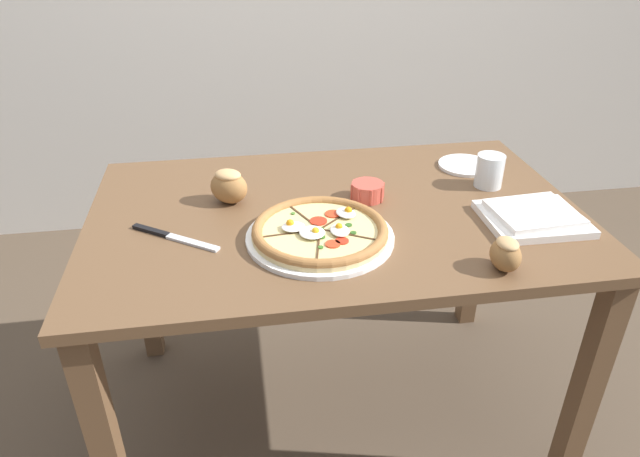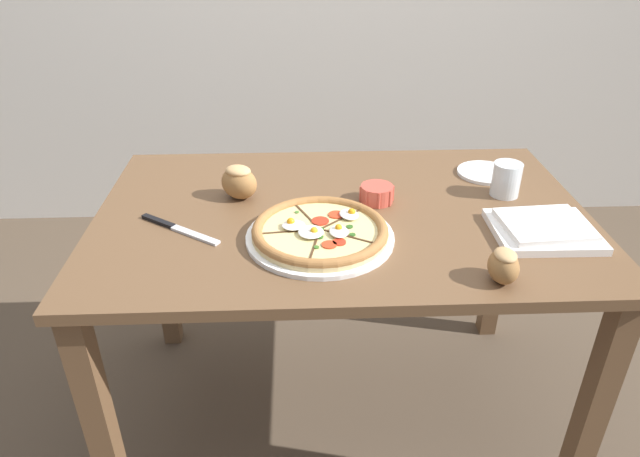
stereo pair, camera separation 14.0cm
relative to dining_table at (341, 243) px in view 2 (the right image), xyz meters
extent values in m
plane|color=brown|center=(0.00, 0.00, -0.64)|extent=(12.00, 12.00, 0.00)
cube|color=brown|center=(0.00, 0.00, 0.09)|extent=(1.32, 0.85, 0.03)
cube|color=brown|center=(-0.61, -0.37, -0.29)|extent=(0.06, 0.06, 0.72)
cube|color=brown|center=(0.61, -0.37, -0.29)|extent=(0.06, 0.06, 0.72)
cube|color=brown|center=(-0.61, 0.37, -0.29)|extent=(0.06, 0.06, 0.72)
cube|color=brown|center=(0.61, 0.37, -0.29)|extent=(0.06, 0.06, 0.72)
cylinder|color=white|center=(-0.07, -0.15, 0.11)|extent=(0.37, 0.37, 0.01)
cylinder|color=#E5C684|center=(-0.07, -0.15, 0.12)|extent=(0.34, 0.34, 0.01)
cylinder|color=#E0CC84|center=(-0.07, -0.15, 0.13)|extent=(0.29, 0.29, 0.00)
torus|color=#A36B38|center=(-0.07, -0.15, 0.13)|extent=(0.34, 0.34, 0.03)
cube|color=#472D19|center=(0.00, -0.18, 0.13)|extent=(0.13, 0.08, 0.00)
cube|color=#472D19|center=(-0.01, -0.10, 0.13)|extent=(0.11, 0.10, 0.00)
cube|color=#472D19|center=(-0.10, -0.08, 0.13)|extent=(0.06, 0.14, 0.00)
cube|color=#472D19|center=(-0.14, -0.15, 0.13)|extent=(0.15, 0.02, 0.00)
cube|color=#472D19|center=(-0.08, -0.22, 0.13)|extent=(0.04, 0.15, 0.00)
cylinder|color=red|center=(-0.02, -0.21, 0.13)|extent=(0.03, 0.03, 0.00)
cylinder|color=red|center=(-0.06, -0.11, 0.13)|extent=(0.04, 0.04, 0.00)
cylinder|color=red|center=(-0.02, -0.07, 0.13)|extent=(0.04, 0.04, 0.00)
cylinder|color=red|center=(-0.05, -0.22, 0.13)|extent=(0.04, 0.04, 0.00)
ellipsoid|color=white|center=(-0.13, -0.13, 0.14)|extent=(0.06, 0.06, 0.01)
sphere|color=orange|center=(-0.14, -0.13, 0.14)|extent=(0.02, 0.02, 0.02)
ellipsoid|color=white|center=(-0.09, -0.17, 0.14)|extent=(0.07, 0.07, 0.01)
sphere|color=#F4AD1E|center=(-0.08, -0.17, 0.14)|extent=(0.02, 0.02, 0.02)
ellipsoid|color=white|center=(-0.02, -0.17, 0.14)|extent=(0.05, 0.07, 0.01)
sphere|color=orange|center=(-0.02, -0.16, 0.14)|extent=(0.02, 0.02, 0.02)
ellipsoid|color=white|center=(0.01, -0.08, 0.14)|extent=(0.06, 0.07, 0.01)
sphere|color=orange|center=(0.02, -0.08, 0.14)|extent=(0.02, 0.02, 0.02)
cylinder|color=#386B23|center=(-0.11, -0.13, 0.13)|extent=(0.01, 0.01, 0.00)
cylinder|color=#386B23|center=(-0.08, -0.23, 0.13)|extent=(0.01, 0.01, 0.00)
cylinder|color=#477A2D|center=(-0.12, -0.05, 0.13)|extent=(0.01, 0.01, 0.00)
cylinder|color=#2D5B1E|center=(0.01, -0.18, 0.13)|extent=(0.02, 0.02, 0.00)
cylinder|color=#2D5B1E|center=(0.01, -0.14, 0.13)|extent=(0.02, 0.02, 0.00)
cylinder|color=#386B23|center=(-0.07, -0.18, 0.13)|extent=(0.02, 0.02, 0.00)
cylinder|color=#477A2D|center=(-0.01, -0.08, 0.13)|extent=(0.01, 0.01, 0.00)
cylinder|color=#2D5B1E|center=(-0.06, -0.15, 0.13)|extent=(0.02, 0.02, 0.00)
cylinder|color=#477A2D|center=(-0.08, -0.16, 0.13)|extent=(0.01, 0.01, 0.00)
cylinder|color=#C64C3D|center=(0.10, 0.05, 0.13)|extent=(0.09, 0.09, 0.05)
cylinder|color=beige|center=(0.10, 0.05, 0.13)|extent=(0.07, 0.07, 0.03)
cylinder|color=#C64C3D|center=(0.14, 0.05, 0.13)|extent=(0.01, 0.01, 0.05)
cylinder|color=#C64C3D|center=(0.13, 0.08, 0.13)|extent=(0.01, 0.01, 0.05)
cylinder|color=#C64C3D|center=(0.10, 0.10, 0.13)|extent=(0.01, 0.01, 0.05)
cylinder|color=#C64C3D|center=(0.07, 0.08, 0.13)|extent=(0.01, 0.01, 0.05)
cylinder|color=#C64C3D|center=(0.05, 0.05, 0.13)|extent=(0.01, 0.01, 0.05)
cylinder|color=#C64C3D|center=(0.07, 0.02, 0.13)|extent=(0.01, 0.01, 0.05)
cylinder|color=#C64C3D|center=(0.10, 0.01, 0.13)|extent=(0.01, 0.01, 0.05)
cylinder|color=#C64C3D|center=(0.13, 0.02, 0.13)|extent=(0.01, 0.01, 0.05)
cube|color=white|center=(0.49, -0.15, 0.11)|extent=(0.25, 0.22, 0.02)
cube|color=white|center=(0.49, -0.15, 0.13)|extent=(0.22, 0.19, 0.02)
ellipsoid|color=#A3703D|center=(-0.28, 0.09, 0.15)|extent=(0.13, 0.12, 0.09)
ellipsoid|color=tan|center=(-0.28, 0.09, 0.19)|extent=(0.09, 0.09, 0.03)
ellipsoid|color=olive|center=(0.33, -0.34, 0.14)|extent=(0.07, 0.09, 0.07)
ellipsoid|color=tan|center=(0.33, -0.34, 0.17)|extent=(0.05, 0.06, 0.02)
cube|color=silver|center=(-0.38, -0.12, 0.11)|extent=(0.13, 0.10, 0.01)
cube|color=black|center=(-0.48, -0.05, 0.11)|extent=(0.10, 0.08, 0.01)
cylinder|color=white|center=(0.47, 0.08, 0.15)|extent=(0.08, 0.08, 0.10)
cylinder|color=silver|center=(0.47, 0.08, 0.13)|extent=(0.07, 0.07, 0.05)
cylinder|color=white|center=(0.46, 0.22, 0.11)|extent=(0.17, 0.17, 0.01)
camera|label=1|loc=(-0.26, -1.34, 0.83)|focal=32.00mm
camera|label=2|loc=(-0.12, -1.36, 0.83)|focal=32.00mm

